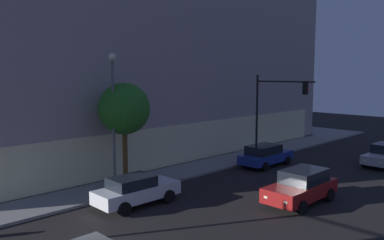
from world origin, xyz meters
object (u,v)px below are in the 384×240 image
object	(u,v)px
modern_building	(99,55)
car_blue	(265,155)
car_white	(136,190)
traffic_light_far_corner	(273,103)
sidewalk_tree	(124,109)
street_lamp_sidewalk	(113,105)
car_red	(301,186)

from	to	relation	value
modern_building	car_blue	distance (m)	20.97
car_white	car_blue	distance (m)	12.46
traffic_light_far_corner	sidewalk_tree	size ratio (longest dim) A/B	1.07
street_lamp_sidewalk	car_white	distance (m)	5.29
sidewalk_tree	car_red	xyz separation A→B (m)	(4.92, -9.28, -3.89)
street_lamp_sidewalk	car_blue	bearing A→B (deg)	-12.12
street_lamp_sidewalk	car_white	bearing A→B (deg)	-102.54
sidewalk_tree	car_blue	world-z (taller)	sidewalk_tree
car_white	car_blue	bearing A→B (deg)	2.00
modern_building	car_blue	xyz separation A→B (m)	(2.45, -19.21, -8.03)
street_lamp_sidewalk	car_red	world-z (taller)	street_lamp_sidewalk
street_lamp_sidewalk	car_red	xyz separation A→B (m)	(5.95, -8.91, -4.23)
car_blue	traffic_light_far_corner	bearing A→B (deg)	19.31
modern_building	car_red	xyz separation A→B (m)	(-3.40, -25.59, -7.94)
traffic_light_far_corner	car_blue	size ratio (longest dim) A/B	1.41
car_red	car_blue	bearing A→B (deg)	47.51
car_white	sidewalk_tree	bearing A→B (deg)	63.19
sidewalk_tree	car_red	world-z (taller)	sidewalk_tree
traffic_light_far_corner	street_lamp_sidewalk	distance (m)	13.84
traffic_light_far_corner	car_red	xyz separation A→B (m)	(-7.76, -7.05, -3.71)
car_white	car_red	xyz separation A→B (m)	(6.61, -5.95, 0.09)
traffic_light_far_corner	car_red	bearing A→B (deg)	-137.73
sidewalk_tree	car_white	xyz separation A→B (m)	(-1.69, -3.34, -3.98)
street_lamp_sidewalk	traffic_light_far_corner	bearing A→B (deg)	-7.74
traffic_light_far_corner	car_white	size ratio (longest dim) A/B	1.43
traffic_light_far_corner	sidewalk_tree	bearing A→B (deg)	170.03
modern_building	street_lamp_sidewalk	xyz separation A→B (m)	(-9.35, -16.68, -3.70)
car_blue	car_red	bearing A→B (deg)	-132.49
street_lamp_sidewalk	car_red	distance (m)	11.52
traffic_light_far_corner	car_white	world-z (taller)	traffic_light_far_corner
street_lamp_sidewalk	sidewalk_tree	size ratio (longest dim) A/B	1.27
traffic_light_far_corner	car_red	distance (m)	11.12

